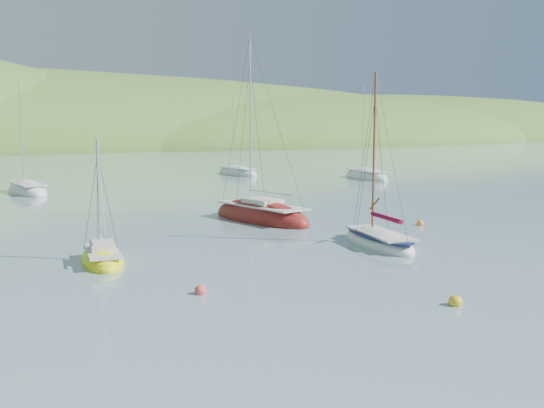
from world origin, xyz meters
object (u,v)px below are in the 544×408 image
daysailer_white (379,241)px  distant_sloop_d (366,177)px  sloop_red (261,217)px  distant_sloop_a (27,191)px  distant_sloop_b (238,173)px  sailboat_yellow (103,259)px

daysailer_white → distant_sloop_d: distant_sloop_d is taller
sloop_red → distant_sloop_d: 33.41m
sloop_red → distant_sloop_a: 27.14m
distant_sloop_a → distant_sloop_b: size_ratio=1.02×
sloop_red → distant_sloop_a: bearing=103.6°
distant_sloop_a → distant_sloop_d: distant_sloop_d is taller
sailboat_yellow → distant_sloop_b: size_ratio=0.56×
sailboat_yellow → distant_sloop_d: size_ratio=0.52×
sloop_red → distant_sloop_b: sloop_red is taller
sloop_red → distant_sloop_d: sloop_red is taller
sloop_red → sailboat_yellow: bearing=-159.9°
distant_sloop_d → distant_sloop_a: bearing=-175.4°
daysailer_white → sailboat_yellow: bearing=179.2°
sloop_red → distant_sloop_d: (26.07, 20.90, -0.04)m
sailboat_yellow → distant_sloop_a: bearing=96.4°
daysailer_white → sloop_red: (-1.27, 10.35, 0.02)m
distant_sloop_a → distant_sloop_b: (26.19, 8.36, -0.00)m
daysailer_white → distant_sloop_a: distant_sloop_a is taller
distant_sloop_b → distant_sloop_d: (10.55, -12.41, 0.01)m
daysailer_white → sloop_red: sloop_red is taller
distant_sloop_b → sailboat_yellow: bearing=-129.5°
sailboat_yellow → sloop_red: bearing=39.0°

